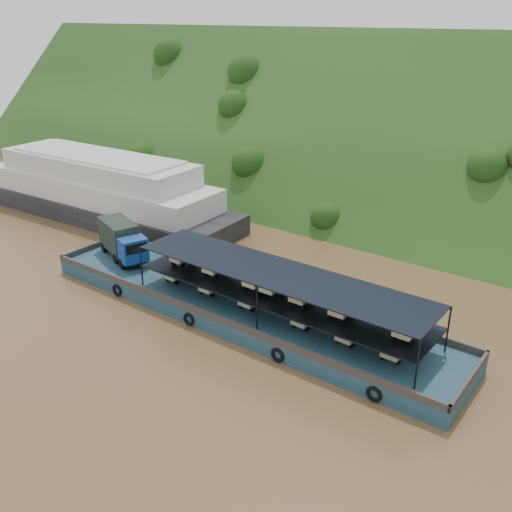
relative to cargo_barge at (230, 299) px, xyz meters
The scene contains 4 objects.
ground 2.11m from the cargo_barge, 33.39° to the left, with size 160.00×160.00×0.00m, color brown.
hillside 37.04m from the cargo_barge, 87.68° to the left, with size 140.00×28.00×28.00m, color #1A3814.
cargo_barge is the anchor object (origin of this frame).
passenger_ferry 27.85m from the cargo_barge, 161.10° to the left, with size 35.48×10.70×7.10m.
Camera 1 is at (23.60, -31.09, 21.44)m, focal length 40.00 mm.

